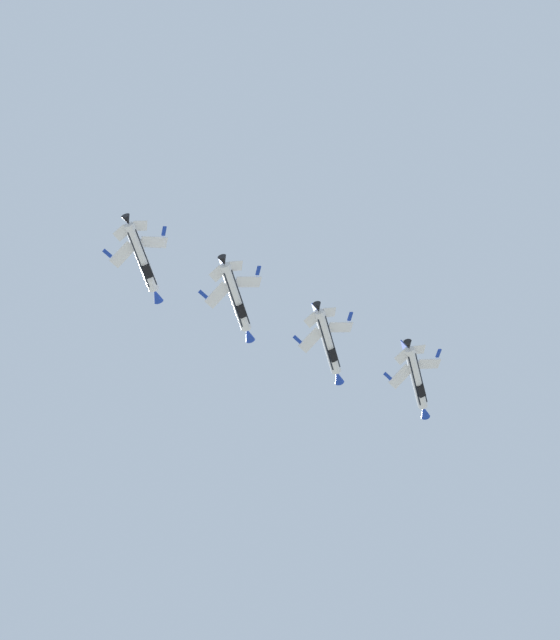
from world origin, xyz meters
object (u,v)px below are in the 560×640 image
object	(u,v)px
fighter_jet_lead	(417,379)
fighter_jet_right_wing	(236,299)
fighter_jet_left_wing	(328,343)
fighter_jet_left_outer	(142,259)

from	to	relation	value
fighter_jet_lead	fighter_jet_right_wing	bearing A→B (deg)	-136.73
fighter_jet_left_wing	fighter_jet_right_wing	size ratio (longest dim) A/B	1.00
fighter_jet_left_outer	fighter_jet_right_wing	bearing A→B (deg)	34.32
fighter_jet_lead	fighter_jet_left_wing	bearing A→B (deg)	-139.42
fighter_jet_lead	fighter_jet_left_wing	xyz separation A→B (m)	(-13.73, -8.98, 0.12)
fighter_jet_left_outer	fighter_jet_left_wing	bearing A→B (deg)	40.34
fighter_jet_left_wing	fighter_jet_left_outer	size ratio (longest dim) A/B	1.00
fighter_jet_right_wing	fighter_jet_left_outer	xyz separation A→B (m)	(-13.94, -7.08, 3.55)
fighter_jet_lead	fighter_jet_left_wing	distance (m)	16.40
fighter_jet_lead	fighter_jet_left_wing	size ratio (longest dim) A/B	1.00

